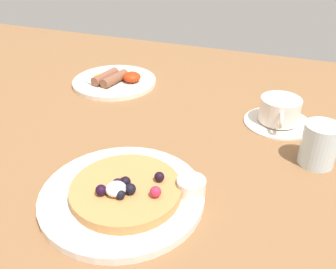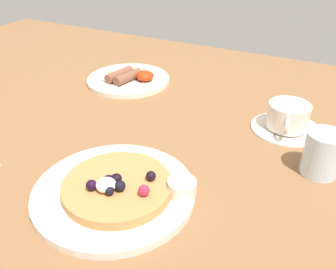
# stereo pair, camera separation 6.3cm
# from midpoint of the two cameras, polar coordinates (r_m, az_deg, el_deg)

# --- Properties ---
(ground_plane) EXTENTS (1.95, 1.30, 0.03)m
(ground_plane) POSITION_cam_midpoint_polar(r_m,az_deg,el_deg) (0.75, -2.30, -2.11)
(ground_plane) COLOR brown
(pancake_plate) EXTENTS (0.27, 0.27, 0.01)m
(pancake_plate) POSITION_cam_midpoint_polar(r_m,az_deg,el_deg) (0.61, -5.46, -9.06)
(pancake_plate) COLOR silver
(pancake_plate) RESTS_ON ground_plane
(pancake_with_berries) EXTENTS (0.18, 0.18, 0.04)m
(pancake_with_berries) POSITION_cam_midpoint_polar(r_m,az_deg,el_deg) (0.59, -4.96, -8.24)
(pancake_with_berries) COLOR #C18448
(pancake_with_berries) RESTS_ON pancake_plate
(syrup_ramekin) EXTENTS (0.05, 0.05, 0.03)m
(syrup_ramekin) POSITION_cam_midpoint_polar(r_m,az_deg,el_deg) (0.58, 5.35, -8.38)
(syrup_ramekin) COLOR silver
(syrup_ramekin) RESTS_ON pancake_plate
(breakfast_plate) EXTENTS (0.23, 0.23, 0.01)m
(breakfast_plate) POSITION_cam_midpoint_polar(r_m,az_deg,el_deg) (1.02, -4.46, 8.53)
(breakfast_plate) COLOR white
(breakfast_plate) RESTS_ON ground_plane
(fried_breakfast) EXTENTS (0.15, 0.10, 0.03)m
(fried_breakfast) POSITION_cam_midpoint_polar(r_m,az_deg,el_deg) (1.00, -4.56, 9.14)
(fried_breakfast) COLOR brown
(fried_breakfast) RESTS_ON breakfast_plate
(coffee_saucer) EXTENTS (0.15, 0.15, 0.01)m
(coffee_saucer) POSITION_cam_midpoint_polar(r_m,az_deg,el_deg) (0.83, 20.10, 0.95)
(coffee_saucer) COLOR #F0E2D1
(coffee_saucer) RESTS_ON ground_plane
(coffee_cup) EXTENTS (0.09, 0.12, 0.05)m
(coffee_cup) POSITION_cam_midpoint_polar(r_m,az_deg,el_deg) (0.81, 20.49, 2.79)
(coffee_cup) COLOR silver
(coffee_cup) RESTS_ON coffee_saucer
(water_glass) EXTENTS (0.07, 0.07, 0.08)m
(water_glass) POSITION_cam_midpoint_polar(r_m,az_deg,el_deg) (0.70, 25.48, -2.81)
(water_glass) COLOR silver
(water_glass) RESTS_ON ground_plane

